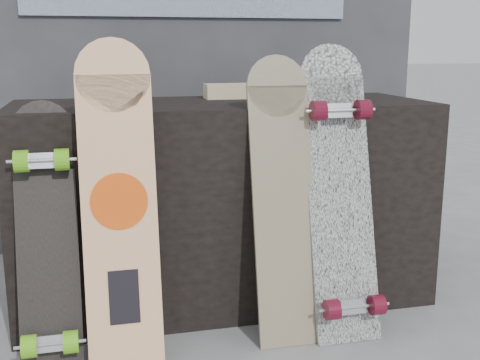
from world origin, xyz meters
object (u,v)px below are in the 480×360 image
object	(u,v)px
longboard_celtic	(282,191)
longboard_cascadia	(340,187)
skateboard_dark	(47,234)
vendor_table	(223,202)
longboard_geisha	(119,196)

from	to	relation	value
longboard_celtic	longboard_cascadia	world-z (taller)	longboard_cascadia
longboard_celtic	skateboard_dark	world-z (taller)	longboard_celtic
longboard_cascadia	skateboard_dark	size ratio (longest dim) A/B	1.21
longboard_cascadia	skateboard_dark	bearing A→B (deg)	179.83
vendor_table	skateboard_dark	bearing A→B (deg)	-150.25
vendor_table	longboard_cascadia	world-z (taller)	longboard_cascadia
vendor_table	longboard_celtic	world-z (taller)	longboard_celtic
longboard_cascadia	longboard_celtic	bearing A→B (deg)	176.59
longboard_celtic	skateboard_dark	size ratio (longest dim) A/B	1.17
skateboard_dark	longboard_cascadia	bearing A→B (deg)	-0.17
vendor_table	longboard_celtic	bearing A→B (deg)	-70.07
vendor_table	skateboard_dark	size ratio (longest dim) A/B	1.90
vendor_table	longboard_cascadia	xyz separation A→B (m)	(0.34, -0.38, 0.13)
longboard_geisha	longboard_cascadia	xyz separation A→B (m)	(0.77, 0.04, -0.02)
longboard_cascadia	skateboard_dark	distance (m)	1.00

